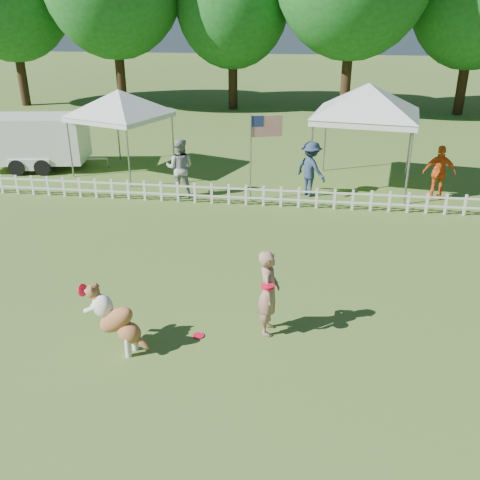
{
  "coord_description": "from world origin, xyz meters",
  "views": [
    {
      "loc": [
        1.61,
        -7.37,
        5.25
      ],
      "look_at": [
        0.28,
        2.0,
        1.1
      ],
      "focal_mm": 40.0,
      "sensor_mm": 36.0,
      "label": 1
    }
  ],
  "objects_px": {
    "flag_pole": "(251,159)",
    "frisbee_on_turf": "(198,336)",
    "dog": "(117,320)",
    "spectator_b": "(311,169)",
    "handler": "(269,293)",
    "spectator_a": "(180,168)",
    "canopy_tent_right": "(364,137)",
    "cargo_trailer": "(35,142)",
    "canopy_tent_left": "(122,133)",
    "spectator_c": "(439,173)"
  },
  "relations": [
    {
      "from": "flag_pole",
      "to": "frisbee_on_turf",
      "type": "bearing_deg",
      "value": -109.38
    },
    {
      "from": "dog",
      "to": "flag_pole",
      "type": "distance_m",
      "value": 7.83
    },
    {
      "from": "dog",
      "to": "spectator_b",
      "type": "bearing_deg",
      "value": 85.47
    },
    {
      "from": "handler",
      "to": "spectator_a",
      "type": "relative_size",
      "value": 0.9
    },
    {
      "from": "canopy_tent_right",
      "to": "flag_pole",
      "type": "xyz_separation_m",
      "value": [
        -3.28,
        -1.88,
        -0.29
      ]
    },
    {
      "from": "spectator_a",
      "to": "canopy_tent_right",
      "type": "bearing_deg",
      "value": -164.63
    },
    {
      "from": "handler",
      "to": "cargo_trailer",
      "type": "bearing_deg",
      "value": 44.42
    },
    {
      "from": "cargo_trailer",
      "to": "dog",
      "type": "bearing_deg",
      "value": -66.31
    },
    {
      "from": "canopy_tent_left",
      "to": "cargo_trailer",
      "type": "bearing_deg",
      "value": -161.38
    },
    {
      "from": "frisbee_on_turf",
      "to": "spectator_c",
      "type": "xyz_separation_m",
      "value": [
        5.47,
        8.1,
        0.79
      ]
    },
    {
      "from": "canopy_tent_right",
      "to": "spectator_a",
      "type": "relative_size",
      "value": 1.8
    },
    {
      "from": "canopy_tent_left",
      "to": "spectator_c",
      "type": "height_order",
      "value": "canopy_tent_left"
    },
    {
      "from": "flag_pole",
      "to": "spectator_b",
      "type": "height_order",
      "value": "flag_pole"
    },
    {
      "from": "dog",
      "to": "canopy_tent_right",
      "type": "bearing_deg",
      "value": 79.54
    },
    {
      "from": "cargo_trailer",
      "to": "spectator_a",
      "type": "height_order",
      "value": "cargo_trailer"
    },
    {
      "from": "canopy_tent_left",
      "to": "canopy_tent_right",
      "type": "xyz_separation_m",
      "value": [
        7.89,
        -0.39,
        0.19
      ]
    },
    {
      "from": "canopy_tent_left",
      "to": "canopy_tent_right",
      "type": "height_order",
      "value": "canopy_tent_right"
    },
    {
      "from": "cargo_trailer",
      "to": "flag_pole",
      "type": "bearing_deg",
      "value": -26.19
    },
    {
      "from": "spectator_c",
      "to": "spectator_a",
      "type": "bearing_deg",
      "value": 8.22
    },
    {
      "from": "dog",
      "to": "cargo_trailer",
      "type": "distance_m",
      "value": 12.01
    },
    {
      "from": "spectator_b",
      "to": "spectator_c",
      "type": "bearing_deg",
      "value": -133.6
    },
    {
      "from": "dog",
      "to": "frisbee_on_turf",
      "type": "height_order",
      "value": "dog"
    },
    {
      "from": "frisbee_on_turf",
      "to": "spectator_c",
      "type": "distance_m",
      "value": 9.8
    },
    {
      "from": "frisbee_on_turf",
      "to": "spectator_a",
      "type": "height_order",
      "value": "spectator_a"
    },
    {
      "from": "canopy_tent_left",
      "to": "spectator_a",
      "type": "xyz_separation_m",
      "value": [
        2.49,
        -2.11,
        -0.49
      ]
    },
    {
      "from": "flag_pole",
      "to": "spectator_a",
      "type": "xyz_separation_m",
      "value": [
        -2.12,
        0.16,
        -0.39
      ]
    },
    {
      "from": "spectator_a",
      "to": "dog",
      "type": "bearing_deg",
      "value": 94.12
    },
    {
      "from": "frisbee_on_turf",
      "to": "canopy_tent_right",
      "type": "height_order",
      "value": "canopy_tent_right"
    },
    {
      "from": "spectator_a",
      "to": "handler",
      "type": "bearing_deg",
      "value": 112.85
    },
    {
      "from": "dog",
      "to": "cargo_trailer",
      "type": "height_order",
      "value": "cargo_trailer"
    },
    {
      "from": "canopy_tent_left",
      "to": "spectator_a",
      "type": "relative_size",
      "value": 1.57
    },
    {
      "from": "handler",
      "to": "spectator_b",
      "type": "bearing_deg",
      "value": -4.21
    },
    {
      "from": "frisbee_on_turf",
      "to": "spectator_c",
      "type": "height_order",
      "value": "spectator_c"
    },
    {
      "from": "handler",
      "to": "flag_pole",
      "type": "xyz_separation_m",
      "value": [
        -1.15,
        6.81,
        0.48
      ]
    },
    {
      "from": "canopy_tent_right",
      "to": "flag_pole",
      "type": "height_order",
      "value": "canopy_tent_right"
    },
    {
      "from": "dog",
      "to": "spectator_a",
      "type": "relative_size",
      "value": 0.66
    },
    {
      "from": "canopy_tent_left",
      "to": "flag_pole",
      "type": "distance_m",
      "value": 5.14
    },
    {
      "from": "handler",
      "to": "spectator_b",
      "type": "distance_m",
      "value": 7.55
    },
    {
      "from": "spectator_b",
      "to": "spectator_c",
      "type": "xyz_separation_m",
      "value": [
        3.73,
        0.24,
        -0.03
      ]
    },
    {
      "from": "handler",
      "to": "spectator_c",
      "type": "xyz_separation_m",
      "value": [
        4.29,
        7.77,
        0.02
      ]
    },
    {
      "from": "flag_pole",
      "to": "spectator_a",
      "type": "bearing_deg",
      "value": 156.52
    },
    {
      "from": "dog",
      "to": "canopy_tent_right",
      "type": "distance_m",
      "value": 10.64
    },
    {
      "from": "dog",
      "to": "frisbee_on_turf",
      "type": "xyz_separation_m",
      "value": [
        1.21,
        0.57,
        -0.56
      ]
    },
    {
      "from": "frisbee_on_turf",
      "to": "spectator_a",
      "type": "relative_size",
      "value": 0.11
    },
    {
      "from": "cargo_trailer",
      "to": "spectator_a",
      "type": "xyz_separation_m",
      "value": [
        5.68,
        -2.19,
        -0.07
      ]
    },
    {
      "from": "handler",
      "to": "cargo_trailer",
      "type": "relative_size",
      "value": 0.36
    },
    {
      "from": "handler",
      "to": "dog",
      "type": "xyz_separation_m",
      "value": [
        -2.39,
        -0.89,
        -0.21
      ]
    },
    {
      "from": "dog",
      "to": "canopy_tent_left",
      "type": "bearing_deg",
      "value": 123.47
    },
    {
      "from": "flag_pole",
      "to": "spectator_c",
      "type": "distance_m",
      "value": 5.55
    },
    {
      "from": "canopy_tent_right",
      "to": "spectator_a",
      "type": "height_order",
      "value": "canopy_tent_right"
    }
  ]
}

